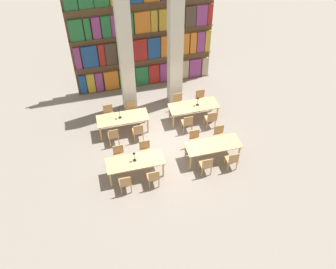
{
  "coord_description": "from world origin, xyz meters",
  "views": [
    {
      "loc": [
        -2.65,
        -10.44,
        10.92
      ],
      "look_at": [
        0.0,
        -0.12,
        0.68
      ],
      "focal_mm": 40.0,
      "sensor_mm": 36.0,
      "label": 1
    }
  ],
  "objects": [
    {
      "name": "desk_lamp_2",
      "position": [
        1.66,
        1.25,
        1.03
      ],
      "size": [
        0.14,
        0.14,
        0.41
      ],
      "color": "black",
      "rests_on": "reading_table_3"
    },
    {
      "name": "chair_4",
      "position": [
        1.02,
        -1.86,
        0.49
      ],
      "size": [
        0.42,
        0.4,
        0.9
      ],
      "color": "tan",
      "rests_on": "ground_plane"
    },
    {
      "name": "chair_10",
      "position": [
        -1.08,
        0.56,
        0.49
      ],
      "size": [
        0.42,
        0.4,
        0.9
      ],
      "color": "tan",
      "rests_on": "ground_plane"
    },
    {
      "name": "reading_table_0",
      "position": [
        -1.54,
        -1.26,
        0.68
      ],
      "size": [
        2.13,
        0.81,
        0.76
      ],
      "color": "tan",
      "rests_on": "ground_plane"
    },
    {
      "name": "chair_3",
      "position": [
        -1.02,
        -0.57,
        0.49
      ],
      "size": [
        0.42,
        0.4,
        0.9
      ],
      "rotation": [
        0.0,
        0.0,
        3.14
      ],
      "color": "tan",
      "rests_on": "ground_plane"
    },
    {
      "name": "chair_2",
      "position": [
        -1.02,
        -1.94,
        0.49
      ],
      "size": [
        0.42,
        0.4,
        0.9
      ],
      "color": "tan",
      "rests_on": "ground_plane"
    },
    {
      "name": "desk_lamp_1",
      "position": [
        -1.68,
        1.26,
        1.08
      ],
      "size": [
        0.14,
        0.14,
        0.47
      ],
      "color": "black",
      "rests_on": "reading_table_2"
    },
    {
      "name": "pillar_center",
      "position": [
        1.04,
        2.72,
        3.0
      ],
      "size": [
        0.56,
        0.56,
        6.0
      ],
      "color": "beige",
      "rests_on": "ground_plane"
    },
    {
      "name": "chair_6",
      "position": [
        2.05,
        -1.86,
        0.49
      ],
      "size": [
        0.42,
        0.4,
        0.9
      ],
      "color": "tan",
      "rests_on": "ground_plane"
    },
    {
      "name": "reading_table_2",
      "position": [
        -1.58,
        1.25,
        0.68
      ],
      "size": [
        2.13,
        0.81,
        0.76
      ],
      "color": "tan",
      "rests_on": "ground_plane"
    },
    {
      "name": "chair_12",
      "position": [
        1.01,
        0.57,
        0.49
      ],
      "size": [
        0.42,
        0.4,
        0.9
      ],
      "color": "tan",
      "rests_on": "ground_plane"
    },
    {
      "name": "chair_5",
      "position": [
        1.02,
        -0.48,
        0.49
      ],
      "size": [
        0.42,
        0.4,
        0.9
      ],
      "rotation": [
        0.0,
        0.0,
        3.14
      ],
      "color": "tan",
      "rests_on": "ground_plane"
    },
    {
      "name": "chair_9",
      "position": [
        -2.09,
        1.94,
        0.49
      ],
      "size": [
        0.42,
        0.4,
        0.9
      ],
      "rotation": [
        0.0,
        0.0,
        3.14
      ],
      "color": "tan",
      "rests_on": "ground_plane"
    },
    {
      "name": "chair_14",
      "position": [
        2.04,
        0.57,
        0.49
      ],
      "size": [
        0.42,
        0.4,
        0.9
      ],
      "color": "tan",
      "rests_on": "ground_plane"
    },
    {
      "name": "bookshelf_bank",
      "position": [
        0.01,
        4.35,
        2.69
      ],
      "size": [
        6.45,
        0.35,
        5.5
      ],
      "color": "brown",
      "rests_on": "ground_plane"
    },
    {
      "name": "chair_1",
      "position": [
        -2.04,
        -0.57,
        0.49
      ],
      "size": [
        0.42,
        0.4,
        0.9
      ],
      "rotation": [
        0.0,
        0.0,
        3.14
      ],
      "color": "tan",
      "rests_on": "ground_plane"
    },
    {
      "name": "chair_0",
      "position": [
        -2.04,
        -1.94,
        0.49
      ],
      "size": [
        0.42,
        0.4,
        0.9
      ],
      "color": "tan",
      "rests_on": "ground_plane"
    },
    {
      "name": "ground_plane",
      "position": [
        0.0,
        0.0,
        0.0
      ],
      "size": [
        40.0,
        40.0,
        0.0
      ],
      "primitive_type": "plane",
      "color": "gray"
    },
    {
      "name": "chair_15",
      "position": [
        2.04,
        1.94,
        0.49
      ],
      "size": [
        0.42,
        0.4,
        0.9
      ],
      "rotation": [
        0.0,
        0.0,
        3.14
      ],
      "color": "tan",
      "rests_on": "ground_plane"
    },
    {
      "name": "chair_11",
      "position": [
        -1.08,
        1.94,
        0.49
      ],
      "size": [
        0.42,
        0.4,
        0.9
      ],
      "rotation": [
        0.0,
        0.0,
        3.14
      ],
      "color": "tan",
      "rests_on": "ground_plane"
    },
    {
      "name": "chair_7",
      "position": [
        2.05,
        -0.48,
        0.49
      ],
      "size": [
        0.42,
        0.4,
        0.9
      ],
      "rotation": [
        0.0,
        0.0,
        3.14
      ],
      "color": "tan",
      "rests_on": "ground_plane"
    },
    {
      "name": "chair_8",
      "position": [
        -2.09,
        0.56,
        0.49
      ],
      "size": [
        0.42,
        0.4,
        0.9
      ],
      "color": "tan",
      "rests_on": "ground_plane"
    },
    {
      "name": "chair_13",
      "position": [
        1.01,
        1.94,
        0.49
      ],
      "size": [
        0.42,
        0.4,
        0.9
      ],
      "rotation": [
        0.0,
        0.0,
        3.14
      ],
      "color": "tan",
      "rests_on": "ground_plane"
    },
    {
      "name": "desk_lamp_0",
      "position": [
        -1.54,
        -1.22,
        1.05
      ],
      "size": [
        0.14,
        0.14,
        0.43
      ],
      "color": "black",
      "rests_on": "reading_table_0"
    },
    {
      "name": "pillar_left",
      "position": [
        -1.04,
        2.72,
        3.0
      ],
      "size": [
        0.56,
        0.56,
        6.0
      ],
      "color": "beige",
      "rests_on": "ground_plane"
    },
    {
      "name": "reading_table_3",
      "position": [
        1.49,
        1.26,
        0.68
      ],
      "size": [
        2.13,
        0.81,
        0.76
      ],
      "color": "tan",
      "rests_on": "ground_plane"
    },
    {
      "name": "reading_table_1",
      "position": [
        1.51,
        -1.17,
        0.68
      ],
      "size": [
        2.13,
        0.81,
        0.76
      ],
      "color": "tan",
      "rests_on": "ground_plane"
    }
  ]
}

